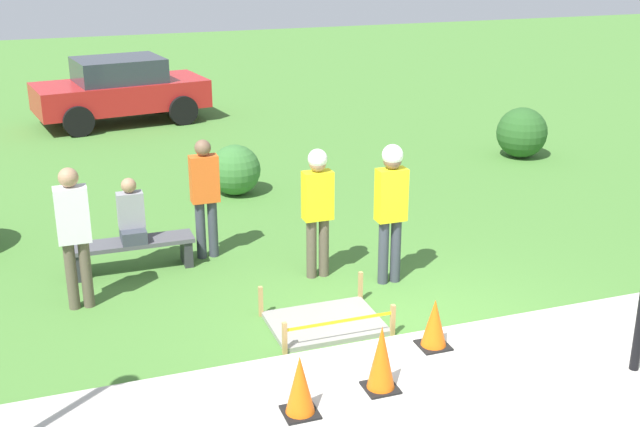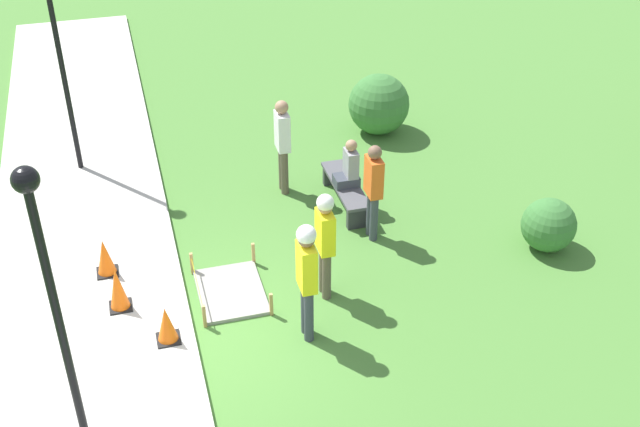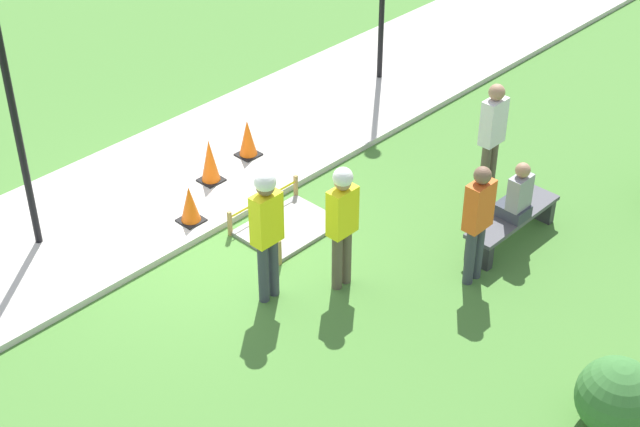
{
  "view_description": "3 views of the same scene",
  "coord_description": "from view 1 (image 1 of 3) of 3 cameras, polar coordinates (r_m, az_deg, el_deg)",
  "views": [
    {
      "loc": [
        -3.96,
        -7.52,
        4.57
      ],
      "look_at": [
        -0.69,
        1.7,
        1.07
      ],
      "focal_mm": 45.0,
      "sensor_mm": 36.0,
      "label": 1
    },
    {
      "loc": [
        8.81,
        -0.57,
        7.96
      ],
      "look_at": [
        -1.52,
        2.29,
        0.88
      ],
      "focal_mm": 45.0,
      "sensor_mm": 36.0,
      "label": 2
    },
    {
      "loc": [
        7.07,
        9.02,
        8.19
      ],
      "look_at": [
        -0.77,
        1.54,
        0.79
      ],
      "focal_mm": 55.0,
      "sensor_mm": 36.0,
      "label": 3
    }
  ],
  "objects": [
    {
      "name": "parked_car_red",
      "position": [
        20.48,
        -14.01,
        8.56
      ],
      "size": [
        4.3,
        2.54,
        1.6
      ],
      "rotation": [
        0.0,
        0.0,
        0.15
      ],
      "color": "red",
      "rests_on": "ground_plane"
    },
    {
      "name": "ground_plane",
      "position": [
        9.65,
        7.36,
        -8.77
      ],
      "size": [
        60.0,
        60.0,
        0.0
      ],
      "primitive_type": "plane",
      "color": "#477A33"
    },
    {
      "name": "traffic_cone_far_patch",
      "position": [
        8.27,
        4.39,
        -10.23
      ],
      "size": [
        0.34,
        0.34,
        0.72
      ],
      "color": "black",
      "rests_on": "sidewalk"
    },
    {
      "name": "bystander_in_gray_shirt",
      "position": [
        10.33,
        -17.1,
        -1.08
      ],
      "size": [
        0.4,
        0.24,
        1.85
      ],
      "color": "brown",
      "rests_on": "ground_plane"
    },
    {
      "name": "person_seated_on_bench",
      "position": [
        11.43,
        -13.27,
        -0.17
      ],
      "size": [
        0.36,
        0.44,
        0.89
      ],
      "color": "#383D47",
      "rests_on": "park_bench"
    },
    {
      "name": "shrub_rounded_far",
      "position": [
        17.36,
        14.16,
        5.6
      ],
      "size": [
        1.05,
        1.05,
        1.05
      ],
      "color": "#285623",
      "rests_on": "ground_plane"
    },
    {
      "name": "wet_concrete_patch",
      "position": [
        9.84,
        0.37,
        -7.76
      ],
      "size": [
        1.39,
        1.06,
        0.4
      ],
      "color": "gray",
      "rests_on": "ground_plane"
    },
    {
      "name": "bystander_in_orange_shirt",
      "position": [
        11.58,
        -8.18,
        1.56
      ],
      "size": [
        0.4,
        0.23,
        1.77
      ],
      "color": "#383D47",
      "rests_on": "ground_plane"
    },
    {
      "name": "park_bench",
      "position": [
        11.55,
        -13.25,
        -2.5
      ],
      "size": [
        1.73,
        0.44,
        0.44
      ],
      "color": "#2D2D33",
      "rests_on": "ground_plane"
    },
    {
      "name": "worker_supervisor",
      "position": [
        10.78,
        -0.17,
        0.86
      ],
      "size": [
        0.4,
        0.26,
        1.82
      ],
      "color": "brown",
      "rests_on": "ground_plane"
    },
    {
      "name": "traffic_cone_near_patch",
      "position": [
        7.89,
        -1.44,
        -12.13
      ],
      "size": [
        0.34,
        0.34,
        0.63
      ],
      "color": "black",
      "rests_on": "sidewalk"
    },
    {
      "name": "traffic_cone_sidewalk_edge",
      "position": [
        9.15,
        8.14,
        -7.76
      ],
      "size": [
        0.34,
        0.34,
        0.58
      ],
      "color": "black",
      "rests_on": "sidewalk"
    },
    {
      "name": "sidewalk",
      "position": [
        8.51,
        11.95,
        -12.86
      ],
      "size": [
        28.0,
        2.98,
        0.1
      ],
      "color": "#BCB7AD",
      "rests_on": "ground_plane"
    },
    {
      "name": "shrub_rounded_near",
      "position": [
        14.51,
        -6.05,
        3.1
      ],
      "size": [
        0.92,
        0.92,
        0.92
      ],
      "color": "#387033",
      "rests_on": "ground_plane"
    },
    {
      "name": "worker_assistant",
      "position": [
        10.61,
        5.08,
        0.96
      ],
      "size": [
        0.4,
        0.28,
        1.94
      ],
      "color": "#383D47",
      "rests_on": "ground_plane"
    }
  ]
}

